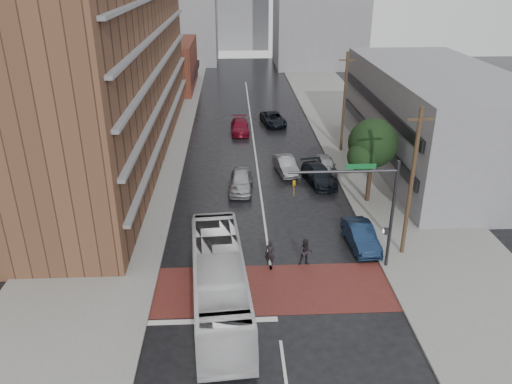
{
  "coord_description": "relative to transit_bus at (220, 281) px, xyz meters",
  "views": [
    {
      "loc": [
        -2.2,
        -23.9,
        17.51
      ],
      "look_at": [
        -0.75,
        6.67,
        3.5
      ],
      "focal_mm": 35.0,
      "sensor_mm": 36.0,
      "label": 1
    }
  ],
  "objects": [
    {
      "name": "utility_pole_near",
      "position": [
        11.92,
        5.0,
        3.48
      ],
      "size": [
        1.6,
        0.26,
        10.0
      ],
      "color": "#473321",
      "rests_on": "ground"
    },
    {
      "name": "car_parked_mid",
      "position": [
        8.32,
        17.0,
        -0.91
      ],
      "size": [
        3.03,
        5.45,
        1.49
      ],
      "primitive_type": "imported",
      "rotation": [
        0.0,
        0.0,
        0.19
      ],
      "color": "black",
      "rests_on": "ground"
    },
    {
      "name": "pedestrian_b",
      "position": [
        5.36,
        4.0,
        -0.74
      ],
      "size": [
        0.92,
        0.74,
        1.83
      ],
      "primitive_type": "imported",
      "rotation": [
        0.0,
        0.0,
        -0.05
      ],
      "color": "black",
      "rests_on": "ground"
    },
    {
      "name": "sidewalk_east",
      "position": [
        14.62,
        26.0,
        -1.58
      ],
      "size": [
        9.0,
        90.0,
        0.15
      ],
      "primitive_type": "cube",
      "color": "gray",
      "rests_on": "ground"
    },
    {
      "name": "sidewalk_west",
      "position": [
        -8.38,
        26.0,
        -1.58
      ],
      "size": [
        9.0,
        90.0,
        0.15
      ],
      "primitive_type": "cube",
      "color": "gray",
      "rests_on": "ground"
    },
    {
      "name": "crosswalk",
      "position": [
        3.12,
        1.5,
        -1.65
      ],
      "size": [
        14.0,
        5.0,
        0.02
      ],
      "primitive_type": "cube",
      "color": "maroon",
      "rests_on": "ground"
    },
    {
      "name": "car_travel_a",
      "position": [
        1.48,
        15.75,
        -0.83
      ],
      "size": [
        2.3,
        4.99,
        1.66
      ],
      "primitive_type": "imported",
      "rotation": [
        0.0,
        0.0,
        -0.07
      ],
      "color": "#B0B3B8",
      "rests_on": "ground"
    },
    {
      "name": "suv_travel",
      "position": [
        5.73,
        34.63,
        -0.93
      ],
      "size": [
        3.22,
        5.53,
        1.45
      ],
      "primitive_type": "imported",
      "rotation": [
        0.0,
        0.0,
        0.16
      ],
      "color": "black",
      "rests_on": "ground"
    },
    {
      "name": "signal_mast",
      "position": [
        8.97,
        3.5,
        3.07
      ],
      "size": [
        6.5,
        0.3,
        7.2
      ],
      "color": "#2D2D33",
      "rests_on": "ground"
    },
    {
      "name": "ground",
      "position": [
        3.12,
        1.0,
        -1.66
      ],
      "size": [
        160.0,
        160.0,
        0.0
      ],
      "primitive_type": "plane",
      "color": "black",
      "rests_on": "ground"
    },
    {
      "name": "apartment_block",
      "position": [
        -10.88,
        25.0,
        12.34
      ],
      "size": [
        10.0,
        44.0,
        28.0
      ],
      "primitive_type": "cube",
      "color": "brown",
      "rests_on": "ground"
    },
    {
      "name": "transit_bus",
      "position": [
        0.0,
        0.0,
        0.0
      ],
      "size": [
        3.73,
        12.09,
        3.32
      ],
      "primitive_type": "imported",
      "rotation": [
        0.0,
        0.0,
        0.08
      ],
      "color": "silver",
      "rests_on": "ground"
    },
    {
      "name": "street_tree",
      "position": [
        11.64,
        13.03,
        3.08
      ],
      "size": [
        4.2,
        4.1,
        6.9
      ],
      "color": "#332319",
      "rests_on": "ground"
    },
    {
      "name": "utility_pole_far",
      "position": [
        11.92,
        25.0,
        3.48
      ],
      "size": [
        1.6,
        0.26,
        10.0
      ],
      "color": "#473321",
      "rests_on": "ground"
    },
    {
      "name": "pedestrian_a",
      "position": [
        3.09,
        4.0,
        -0.75
      ],
      "size": [
        0.78,
        0.66,
        1.82
      ],
      "primitive_type": "imported",
      "rotation": [
        0.0,
        0.0,
        -0.4
      ],
      "color": "black",
      "rests_on": "ground"
    },
    {
      "name": "building_east",
      "position": [
        19.62,
        21.0,
        2.84
      ],
      "size": [
        11.0,
        26.0,
        9.0
      ],
      "primitive_type": "cube",
      "color": "gray",
      "rests_on": "ground"
    },
    {
      "name": "storefront_west",
      "position": [
        -8.88,
        55.0,
        1.84
      ],
      "size": [
        8.0,
        16.0,
        7.0
      ],
      "primitive_type": "cube",
      "color": "maroon",
      "rests_on": "ground"
    },
    {
      "name": "car_parked_far",
      "position": [
        9.42,
        19.55,
        -0.97
      ],
      "size": [
        1.64,
        4.05,
        1.38
      ],
      "primitive_type": "imported",
      "rotation": [
        0.0,
        0.0,
        -0.0
      ],
      "color": "#AAADB2",
      "rests_on": "ground"
    },
    {
      "name": "car_parked_near",
      "position": [
        9.42,
        6.18,
        -0.89
      ],
      "size": [
        1.93,
        4.74,
        1.53
      ],
      "primitive_type": "imported",
      "rotation": [
        0.0,
        0.0,
        0.07
      ],
      "color": "#132543",
      "rests_on": "ground"
    },
    {
      "name": "car_travel_b",
      "position": [
        5.67,
        19.49,
        -0.92
      ],
      "size": [
        2.24,
        4.67,
        1.48
      ],
      "primitive_type": "imported",
      "rotation": [
        0.0,
        0.0,
        0.16
      ],
      "color": "#9EA0A6",
      "rests_on": "ground"
    },
    {
      "name": "car_travel_c",
      "position": [
        1.69,
        31.69,
        -0.94
      ],
      "size": [
        2.15,
        5.02,
        1.44
      ],
      "primitive_type": "imported",
      "rotation": [
        0.0,
        0.0,
        0.03
      ],
      "color": "maroon",
      "rests_on": "ground"
    }
  ]
}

